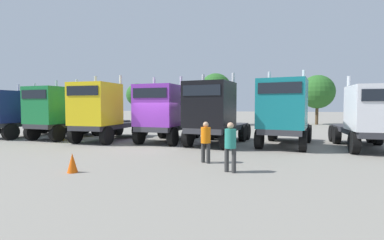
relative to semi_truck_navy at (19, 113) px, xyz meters
The scene contains 14 objects.
ground 11.72m from the semi_truck_navy, ahead, with size 200.00×200.00×0.00m, color gray.
semi_truck_navy is the anchor object (origin of this frame).
semi_truck_green 3.64m from the semi_truck_navy, ahead, with size 3.09×6.40×4.17m.
semi_truck_yellow 7.40m from the semi_truck_navy, ahead, with size 2.59×6.35×4.32m.
semi_truck_purple 11.36m from the semi_truck_navy, ahead, with size 2.85×5.82×4.17m.
semi_truck_black 14.63m from the semi_truck_navy, ahead, with size 3.37×6.38×4.25m.
semi_truck_teal 18.54m from the semi_truck_navy, ahead, with size 3.52×6.51×4.33m.
semi_truck_white 22.82m from the semi_truck_navy, ahead, with size 2.58×6.13×3.93m.
visitor_in_hivis 16.20m from the semi_truck_navy, 18.73° to the right, with size 0.54×0.54×1.68m.
visitor_with_camera 17.78m from the semi_truck_navy, 21.59° to the right, with size 0.51×0.51×1.75m.
traffic_cone_near 13.92m from the semi_truck_navy, 35.74° to the right, with size 0.36×0.36×0.68m, color #F2590C.
oak_far_left 20.54m from the semi_truck_navy, 92.12° to the left, with size 3.24×3.24×5.53m.
oak_far_centre 20.74m from the semi_truck_navy, 56.70° to the left, with size 3.85×3.85×6.24m.
oak_far_right 31.44m from the semi_truck_navy, 42.23° to the left, with size 4.10×4.10×6.08m.
Camera 1 is at (6.46, -14.36, 2.33)m, focal length 26.14 mm.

